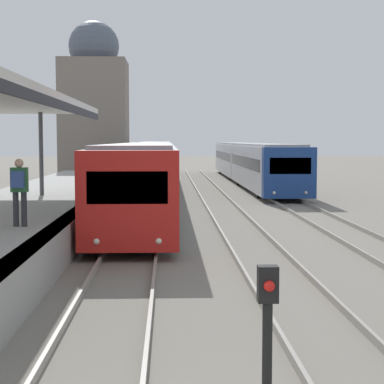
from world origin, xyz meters
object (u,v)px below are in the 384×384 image
at_px(train_far, 249,161).
at_px(signal_post_near, 267,341).
at_px(train_near, 151,164).
at_px(person_on_platform, 19,187).

height_order(train_far, signal_post_near, train_far).
bearing_deg(train_near, signal_post_near, -86.62).
bearing_deg(signal_post_near, train_far, 83.01).
relative_size(train_near, train_far, 1.50).
xyz_separation_m(train_far, signal_post_near, (-5.04, -41.13, -0.43)).
distance_m(person_on_platform, signal_post_near, 10.71).
bearing_deg(person_on_platform, train_near, 83.94).
bearing_deg(signal_post_near, train_near, 93.38).
height_order(person_on_platform, signal_post_near, person_on_platform).
bearing_deg(person_on_platform, signal_post_near, -64.44).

